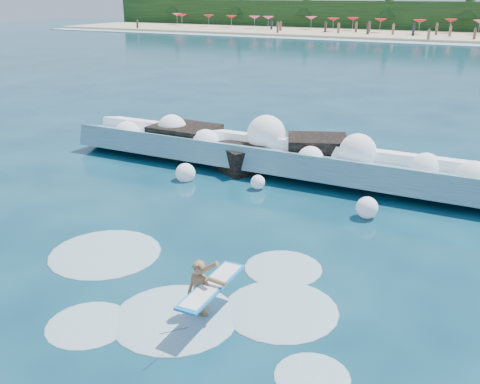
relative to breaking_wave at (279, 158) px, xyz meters
The scene contains 10 objects.
ground 7.64m from the breaking_wave, 92.15° to the right, with size 200.00×200.00×0.00m, color #082D41.
beach 70.39m from the breaking_wave, 90.23° to the left, with size 140.00×20.00×0.40m, color tan.
wet_band 59.39m from the breaking_wave, 90.28° to the left, with size 140.00×5.00×0.08m, color silver.
treeline 80.41m from the breaking_wave, 90.20° to the left, with size 140.00×4.00×5.00m, color black.
breaking_wave is the anchor object (origin of this frame).
rock_cluster 1.83m from the breaking_wave, behind, with size 8.40×3.63×1.55m.
surfer_with_board 10.13m from the breaking_wave, 75.78° to the right, with size 0.84×2.77×1.56m.
wave_spray 0.44m from the breaking_wave, 88.27° to the right, with size 14.69×4.59×2.08m.
surf_foam 9.21m from the breaking_wave, 81.19° to the right, with size 8.66×5.92×0.15m.
beach_umbrellas 72.44m from the breaking_wave, 90.10° to the left, with size 112.35×6.94×0.50m.
Camera 1 is at (7.88, -10.40, 6.43)m, focal length 40.00 mm.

